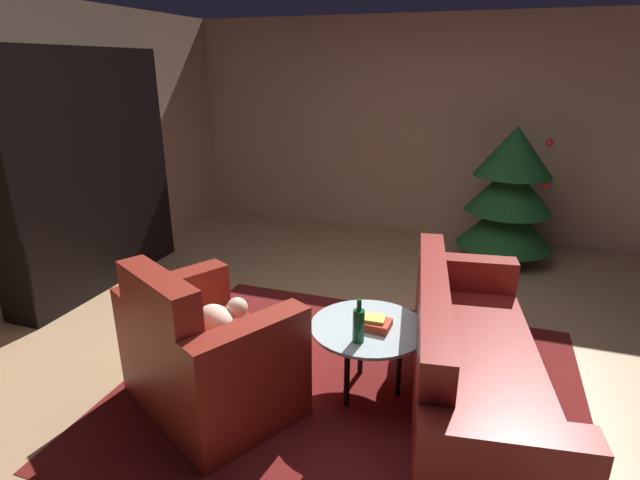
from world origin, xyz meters
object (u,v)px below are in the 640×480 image
(armchair_red, at_px, (206,356))
(book_stack_on_table, at_px, (373,323))
(coffee_table, at_px, (369,332))
(bookshelf_unit, at_px, (98,172))
(bottle_on_table, at_px, (359,325))
(decorated_tree, at_px, (510,193))
(couch_red, at_px, (468,370))

(armchair_red, xyz_separation_m, book_stack_on_table, (0.92, 0.41, 0.17))
(armchair_red, relative_size, coffee_table, 1.72)
(bookshelf_unit, relative_size, armchair_red, 1.72)
(bottle_on_table, height_order, decorated_tree, decorated_tree)
(book_stack_on_table, xyz_separation_m, decorated_tree, (0.80, 2.72, 0.23))
(armchair_red, xyz_separation_m, couch_red, (1.49, 0.42, -0.04))
(book_stack_on_table, bearing_deg, decorated_tree, 73.58)
(bottle_on_table, xyz_separation_m, decorated_tree, (0.85, 2.90, 0.15))
(bookshelf_unit, bearing_deg, coffee_table, -19.26)
(bookshelf_unit, xyz_separation_m, book_stack_on_table, (2.83, -0.99, -0.55))
(armchair_red, bearing_deg, book_stack_on_table, 24.21)
(armchair_red, height_order, couch_red, armchair_red)
(coffee_table, relative_size, bottle_on_table, 2.67)
(armchair_red, height_order, decorated_tree, decorated_tree)
(coffee_table, height_order, decorated_tree, decorated_tree)
(coffee_table, distance_m, book_stack_on_table, 0.08)
(couch_red, relative_size, coffee_table, 2.92)
(bookshelf_unit, distance_m, armchair_red, 2.48)
(coffee_table, xyz_separation_m, decorated_tree, (0.83, 2.70, 0.30))
(armchair_red, relative_size, book_stack_on_table, 5.76)
(bookshelf_unit, xyz_separation_m, armchair_red, (1.91, -1.41, -0.72))
(coffee_table, bearing_deg, decorated_tree, 72.88)
(armchair_red, xyz_separation_m, decorated_tree, (1.72, 3.13, 0.40))
(decorated_tree, bearing_deg, couch_red, -94.80)
(coffee_table, bearing_deg, bottle_on_table, -94.67)
(coffee_table, height_order, bottle_on_table, bottle_on_table)
(couch_red, xyz_separation_m, decorated_tree, (0.23, 2.71, 0.44))
(bottle_on_table, distance_m, decorated_tree, 3.02)
(bookshelf_unit, height_order, book_stack_on_table, bookshelf_unit)
(coffee_table, relative_size, decorated_tree, 0.51)
(couch_red, height_order, book_stack_on_table, couch_red)
(coffee_table, bearing_deg, book_stack_on_table, -25.50)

